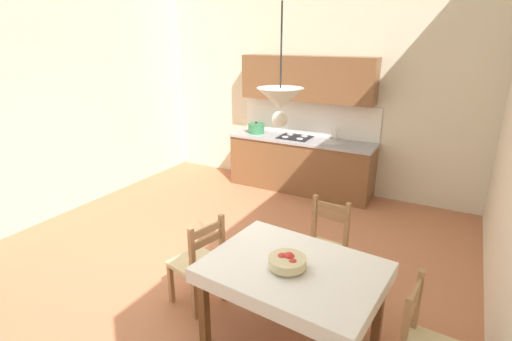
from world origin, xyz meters
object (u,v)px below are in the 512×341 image
object	(u,v)px
dining_table	(293,279)
kitchen_cabinetry	(302,140)
dining_chair_tv_side	(199,263)
dining_chair_kitchen_side	(323,248)
fruit_bowl	(287,262)
pendant_lamp	(280,100)

from	to	relation	value
dining_table	kitchen_cabinetry	bearing A→B (deg)	111.22
dining_chair_tv_side	dining_chair_kitchen_side	size ratio (longest dim) A/B	1.00
fruit_bowl	pendant_lamp	world-z (taller)	pendant_lamp
dining_table	dining_chair_kitchen_side	size ratio (longest dim) A/B	1.58
kitchen_cabinetry	dining_chair_kitchen_side	world-z (taller)	kitchen_cabinetry
kitchen_cabinetry	dining_chair_kitchen_side	size ratio (longest dim) A/B	2.60
dining_chair_kitchen_side	pendant_lamp	xyz separation A→B (m)	(-0.05, -1.00, 1.63)
pendant_lamp	dining_table	bearing A→B (deg)	43.81
dining_table	pendant_lamp	world-z (taller)	pendant_lamp
dining_table	pendant_lamp	distance (m)	1.45
dining_chair_tv_side	pendant_lamp	size ratio (longest dim) A/B	1.16
kitchen_cabinetry	fruit_bowl	bearing A→B (deg)	-69.54
dining_chair_kitchen_side	kitchen_cabinetry	bearing A→B (deg)	117.07
dining_chair_tv_side	fruit_bowl	world-z (taller)	dining_chair_tv_side
kitchen_cabinetry	pendant_lamp	size ratio (longest dim) A/B	3.01
dining_chair_tv_side	fruit_bowl	bearing A→B (deg)	-6.66
fruit_bowl	pendant_lamp	distance (m)	1.27
dining_table	pendant_lamp	xyz separation A→B (m)	(-0.10, -0.10, 1.44)
kitchen_cabinetry	dining_chair_kitchen_side	xyz separation A→B (m)	(1.25, -2.45, -0.41)
pendant_lamp	dining_chair_tv_side	bearing A→B (deg)	170.23
dining_chair_tv_side	dining_chair_kitchen_side	distance (m)	1.27
dining_table	dining_chair_kitchen_side	bearing A→B (deg)	93.13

